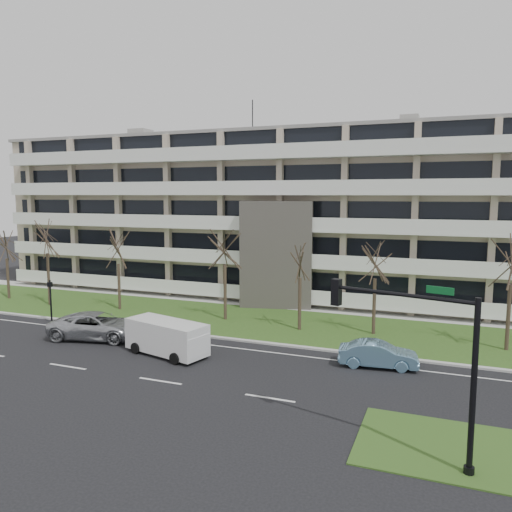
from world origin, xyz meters
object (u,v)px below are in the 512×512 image
at_px(blue_sedan, 378,354).
at_px(traffic_signal, 421,348).
at_px(silver_pickup, 97,326).
at_px(pedestrian_signal, 51,296).
at_px(white_van, 167,335).

height_order(blue_sedan, traffic_signal, traffic_signal).
relative_size(silver_pickup, pedestrian_signal, 1.90).
xyz_separation_m(white_van, pedestrian_signal, (-11.85, 3.15, 0.87)).
bearing_deg(traffic_signal, blue_sedan, 120.54).
relative_size(blue_sedan, traffic_signal, 0.68).
xyz_separation_m(silver_pickup, blue_sedan, (18.17, 1.17, -0.15)).
relative_size(white_van, pedestrian_signal, 1.70).
xyz_separation_m(silver_pickup, white_van, (6.14, -1.25, 0.36)).
bearing_deg(silver_pickup, white_van, -113.62).
bearing_deg(blue_sedan, silver_pickup, 86.47).
distance_m(blue_sedan, white_van, 12.29).
bearing_deg(blue_sedan, white_van, 94.17).
bearing_deg(pedestrian_signal, white_van, -28.17).
bearing_deg(blue_sedan, traffic_signal, -171.62).
height_order(silver_pickup, blue_sedan, silver_pickup).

